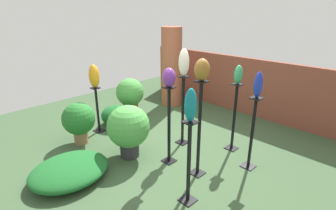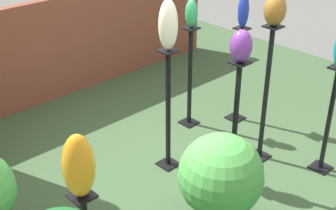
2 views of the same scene
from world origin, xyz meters
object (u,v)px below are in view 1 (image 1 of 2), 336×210
art_vase_amber (94,76)px  potted_plant_mid_left (128,128)px  pedestal_amber (98,112)px  art_vase_jade (238,75)px  pedestal_ivory (183,114)px  pedestal_violet (169,129)px  pedestal_jade (234,120)px  art_vase_cobalt (258,85)px  art_vase_bronze (202,70)px  brick_pillar (172,67)px  pedestal_teal (189,167)px  pedestal_bronze (199,133)px  art_vase_ivory (184,62)px  potted_plant_mid_right (130,94)px  pedestal_cobalt (252,137)px  art_vase_violet (169,77)px  art_vase_teal (191,105)px  potted_plant_walkway_edge (79,120)px

art_vase_amber → potted_plant_mid_left: art_vase_amber is taller
pedestal_amber → art_vase_jade: 2.89m
pedestal_ivory → art_vase_amber: bearing=-151.7°
pedestal_violet → pedestal_jade: (0.52, 1.12, -0.03)m
art_vase_cobalt → art_vase_bronze: (-0.48, -0.73, 0.26)m
pedestal_amber → pedestal_jade: 2.73m
brick_pillar → pedestal_ivory: (1.67, -1.43, -0.40)m
pedestal_amber → pedestal_teal: 2.73m
art_vase_cobalt → potted_plant_mid_left: 2.19m
pedestal_bronze → art_vase_ivory: bearing=145.3°
pedestal_violet → art_vase_jade: 1.47m
art_vase_jade → potted_plant_mid_right: art_vase_jade is taller
pedestal_ivory → art_vase_cobalt: (1.31, 0.15, 0.79)m
brick_pillar → art_vase_jade: bearing=-21.2°
pedestal_ivory → art_vase_amber: 1.89m
pedestal_jade → pedestal_amber: bearing=-150.9°
pedestal_violet → pedestal_bronze: bearing=6.6°
pedestal_bronze → pedestal_cobalt: bearing=56.9°
art_vase_violet → art_vase_bronze: 0.60m
pedestal_amber → brick_pillar: bearing=92.2°
pedestal_teal → art_vase_ivory: bearing=134.4°
pedestal_violet → pedestal_teal: (0.86, -0.51, -0.07)m
art_vase_cobalt → art_vase_teal: (-0.18, -1.31, -0.02)m
brick_pillar → pedestal_teal: size_ratio=1.73×
pedestal_teal → art_vase_amber: bearing=173.5°
potted_plant_walkway_edge → potted_plant_mid_left: 1.10m
art_vase_amber → art_vase_ivory: bearing=28.3°
pedestal_violet → art_vase_cobalt: (1.04, 0.80, 0.79)m
pedestal_violet → pedestal_amber: pedestal_violet is taller
art_vase_jade → art_vase_bronze: size_ratio=1.05×
pedestal_bronze → art_vase_teal: art_vase_teal is taller
pedestal_jade → art_vase_jade: size_ratio=3.84×
art_vase_amber → potted_plant_walkway_edge: (0.20, -0.52, -0.71)m
pedestal_teal → art_vase_teal: art_vase_teal is taller
pedestal_violet → art_vase_amber: art_vase_amber is taller
pedestal_violet → potted_plant_mid_right: pedestal_violet is taller
art_vase_teal → potted_plant_mid_left: bearing=173.9°
art_vase_bronze → art_vase_ivory: (-0.84, 0.58, -0.10)m
brick_pillar → pedestal_jade: size_ratio=1.63×
potted_plant_walkway_edge → pedestal_cobalt: bearing=29.5°
pedestal_jade → pedestal_teal: 1.66m
pedestal_jade → art_vase_bronze: (0.04, -1.05, 1.09)m
art_vase_teal → pedestal_amber: bearing=173.5°
art_vase_cobalt → art_vase_violet: bearing=-142.5°
brick_pillar → art_vase_jade: brick_pillar is taller
art_vase_violet → art_vase_jade: art_vase_violet is taller
potted_plant_mid_right → pedestal_amber: bearing=-72.7°
potted_plant_mid_right → potted_plant_walkway_edge: (0.55, -1.62, -0.01)m
pedestal_teal → pedestal_bronze: size_ratio=0.78×
potted_plant_mid_right → potted_plant_mid_left: (1.59, -1.25, 0.04)m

